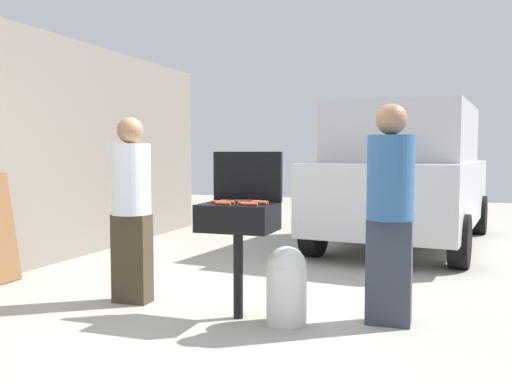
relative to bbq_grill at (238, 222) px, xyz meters
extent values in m
plane|color=#9E998E|center=(-0.18, 0.13, -0.79)|extent=(24.00, 24.00, 0.00)
cube|color=slate|center=(-3.03, 1.13, 0.60)|extent=(0.24, 8.00, 2.78)
cylinder|color=black|center=(0.00, 0.00, -0.43)|extent=(0.08, 0.08, 0.72)
cube|color=black|center=(0.00, 0.00, 0.03)|extent=(0.60, 0.44, 0.22)
cube|color=black|center=(0.00, 0.22, 0.35)|extent=(0.60, 0.05, 0.42)
cylinder|color=#C6593D|center=(0.14, -0.13, 0.16)|extent=(0.13, 0.04, 0.03)
cylinder|color=#B74C33|center=(0.10, -0.08, 0.16)|extent=(0.13, 0.03, 0.03)
cylinder|color=#AD4228|center=(0.09, 0.11, 0.16)|extent=(0.13, 0.03, 0.03)
cylinder|color=#AD4228|center=(-0.08, -0.05, 0.16)|extent=(0.13, 0.03, 0.03)
cylinder|color=#C6593D|center=(0.17, 0.07, 0.16)|extent=(0.13, 0.03, 0.03)
cylinder|color=#AD4228|center=(-0.16, -0.02, 0.16)|extent=(0.13, 0.04, 0.03)
cylinder|color=#B74C33|center=(0.00, 0.09, 0.16)|extent=(0.13, 0.04, 0.03)
cylinder|color=#C6593D|center=(-0.08, -0.13, 0.16)|extent=(0.13, 0.04, 0.03)
cylinder|color=#B74C33|center=(-0.11, 0.05, 0.16)|extent=(0.13, 0.03, 0.03)
cylinder|color=#B74C33|center=(0.17, 0.02, 0.16)|extent=(0.13, 0.04, 0.03)
cylinder|color=silver|center=(0.41, -0.01, -0.56)|extent=(0.32, 0.32, 0.46)
sphere|color=silver|center=(0.41, -0.01, -0.33)|extent=(0.31, 0.31, 0.31)
cube|color=#3F3323|center=(-1.08, 0.14, -0.39)|extent=(0.33, 0.18, 0.80)
cylinder|color=silver|center=(-1.08, 0.14, 0.32)|extent=(0.35, 0.35, 0.63)
sphere|color=#936B4C|center=(-1.08, 0.14, 0.75)|extent=(0.23, 0.23, 0.23)
cube|color=#333847|center=(1.17, 0.24, -0.38)|extent=(0.35, 0.19, 0.83)
cylinder|color=#2D598C|center=(1.17, 0.24, 0.36)|extent=(0.36, 0.36, 0.66)
sphere|color=#936B4C|center=(1.17, 0.24, 0.81)|extent=(0.24, 0.24, 0.24)
cube|color=#B7B7BC|center=(1.01, 4.32, -0.02)|extent=(2.39, 4.59, 0.90)
cube|color=#B7B7BC|center=(0.99, 4.13, 0.83)|extent=(2.04, 2.78, 0.80)
cylinder|color=black|center=(1.73, 2.69, -0.47)|extent=(0.29, 0.66, 0.64)
cylinder|color=black|center=(-0.06, 2.90, -0.47)|extent=(0.29, 0.66, 0.64)
cylinder|color=black|center=(2.08, 5.75, -0.47)|extent=(0.29, 0.66, 0.64)
cylinder|color=black|center=(0.29, 5.96, -0.47)|extent=(0.29, 0.66, 0.64)
camera|label=1|loc=(1.61, -4.16, 0.55)|focal=39.01mm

